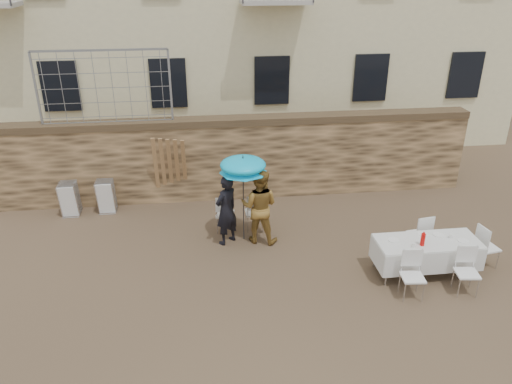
{
  "coord_description": "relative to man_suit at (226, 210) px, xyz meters",
  "views": [
    {
      "loc": [
        -0.78,
        -7.47,
        5.99
      ],
      "look_at": [
        0.4,
        2.2,
        1.4
      ],
      "focal_mm": 35.0,
      "sensor_mm": 36.0,
      "label": 1
    }
  ],
  "objects": [
    {
      "name": "couple_chair_right",
      "position": [
        0.7,
        0.55,
        -0.36
      ],
      "size": [
        0.49,
        0.49,
        0.96
      ],
      "primitive_type": null,
      "rotation": [
        0.0,
        0.0,
        3.17
      ],
      "color": "white",
      "rests_on": "ground"
    },
    {
      "name": "stone_wall",
      "position": [
        0.24,
        2.48,
        0.26
      ],
      "size": [
        13.0,
        0.5,
        2.2
      ],
      "primitive_type": "cube",
      "color": "brown",
      "rests_on": "ground"
    },
    {
      "name": "table_chair_front_right",
      "position": [
        4.49,
        -2.48,
        -0.36
      ],
      "size": [
        0.54,
        0.54,
        0.96
      ],
      "primitive_type": null,
      "rotation": [
        0.0,
        0.0,
        -0.13
      ],
      "color": "white",
      "rests_on": "ground"
    },
    {
      "name": "umbrella",
      "position": [
        0.4,
        0.1,
        0.97
      ],
      "size": [
        1.06,
        1.06,
        1.92
      ],
      "color": "#3F3F44",
      "rests_on": "ground"
    },
    {
      "name": "man_suit",
      "position": [
        0.0,
        0.0,
        0.0
      ],
      "size": [
        0.72,
        0.7,
        1.67
      ],
      "primitive_type": "imported",
      "rotation": [
        0.0,
        0.0,
        3.85
      ],
      "color": "black",
      "rests_on": "ground"
    },
    {
      "name": "chair_stack_left",
      "position": [
        -3.86,
        2.04,
        -0.38
      ],
      "size": [
        0.46,
        0.55,
        0.92
      ],
      "primitive_type": null,
      "color": "white",
      "rests_on": "ground"
    },
    {
      "name": "wood_planks",
      "position": [
        -1.36,
        2.11,
        0.16
      ],
      "size": [
        0.7,
        0.2,
        2.0
      ],
      "primitive_type": null,
      "color": "#A37749",
      "rests_on": "ground"
    },
    {
      "name": "table_chair_back",
      "position": [
        4.19,
        -0.93,
        -0.36
      ],
      "size": [
        0.55,
        0.55,
        0.96
      ],
      "primitive_type": null,
      "rotation": [
        0.0,
        0.0,
        3.3
      ],
      "color": "white",
      "rests_on": "ground"
    },
    {
      "name": "ground",
      "position": [
        0.24,
        -2.52,
        -0.84
      ],
      "size": [
        80.0,
        80.0,
        0.0
      ],
      "primitive_type": "plane",
      "color": "brown",
      "rests_on": "ground"
    },
    {
      "name": "woman_dress",
      "position": [
        0.75,
        0.0,
        0.05
      ],
      "size": [
        1.04,
        0.92,
        1.77
      ],
      "primitive_type": "imported",
      "rotation": [
        0.0,
        0.0,
        2.81
      ],
      "color": "#C18C3B",
      "rests_on": "ground"
    },
    {
      "name": "chain_link_fence",
      "position": [
        -2.76,
        2.48,
        2.26
      ],
      "size": [
        3.2,
        0.06,
        1.8
      ],
      "primitive_type": null,
      "color": "gray",
      "rests_on": "stone_wall"
    },
    {
      "name": "banquet_table",
      "position": [
        3.99,
        -1.73,
        -0.11
      ],
      "size": [
        2.1,
        0.85,
        0.78
      ],
      "color": "silver",
      "rests_on": "ground"
    },
    {
      "name": "soda_bottle",
      "position": [
        3.79,
        -1.88,
        0.07
      ],
      "size": [
        0.09,
        0.09,
        0.26
      ],
      "primitive_type": "cylinder",
      "color": "red",
      "rests_on": "banquet_table"
    },
    {
      "name": "table_chair_side",
      "position": [
        5.39,
        -1.63,
        -0.36
      ],
      "size": [
        0.55,
        0.55,
        0.96
      ],
      "primitive_type": null,
      "rotation": [
        0.0,
        0.0,
        1.74
      ],
      "color": "white",
      "rests_on": "ground"
    },
    {
      "name": "table_chair_front_left",
      "position": [
        3.39,
        -2.48,
        -0.36
      ],
      "size": [
        0.52,
        0.52,
        0.96
      ],
      "primitive_type": null,
      "rotation": [
        0.0,
        0.0,
        -0.1
      ],
      "color": "white",
      "rests_on": "ground"
    },
    {
      "name": "couple_chair_left",
      "position": [
        0.0,
        0.55,
        -0.36
      ],
      "size": [
        0.54,
        0.54,
        0.96
      ],
      "primitive_type": null,
      "rotation": [
        0.0,
        0.0,
        3.0
      ],
      "color": "white",
      "rests_on": "ground"
    },
    {
      "name": "chair_stack_right",
      "position": [
        -2.96,
        2.04,
        -0.38
      ],
      "size": [
        0.46,
        0.47,
        0.92
      ],
      "primitive_type": null,
      "color": "white",
      "rests_on": "ground"
    }
  ]
}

